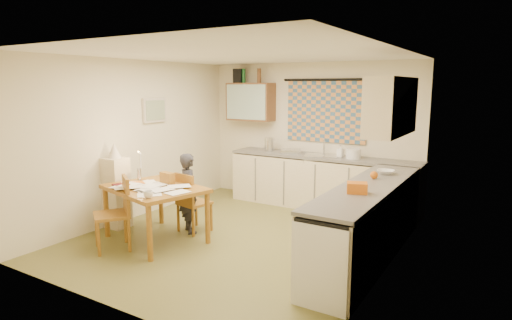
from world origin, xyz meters
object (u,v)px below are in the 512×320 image
Objects in this scene: stove at (330,258)px; chair_far at (194,213)px; counter_back at (322,183)px; person at (189,193)px; counter_right at (367,222)px; shelf_stand at (117,193)px; dining_table at (156,213)px.

stove is 2.60m from chair_far.
person is (-1.15, -2.13, 0.13)m from counter_back.
stove is (0.00, -1.23, -0.02)m from counter_right.
dining_table is at bearing -6.57° from shelf_stand.
counter_back is at bearing 78.42° from dining_table.
person reaches higher than stove.
person is at bearing -118.37° from counter_back.
stove is 0.82× the size of shelf_stand.
counter_right is 2.80m from dining_table.
counter_back is 2.19m from counter_right.
stove reaches higher than dining_table.
counter_right is at bearing 12.59° from shelf_stand.
counter_back reaches higher than stove.
person reaches higher than shelf_stand.
counter_right is 1.95× the size of dining_table.
counter_right is at bearing -160.96° from chair_far.
chair_far is 0.31m from person.
chair_far is at bearing 83.55° from dining_table.
counter_right is 3.40× the size of stove.
counter_back is 2.43m from person.
counter_right is 2.80× the size of shelf_stand.
dining_table is 1.31× the size of person.
stove is 0.99× the size of chair_far.
counter_back is at bearing 114.05° from stove.
person reaches higher than counter_right.
counter_back reaches higher than dining_table.
dining_table is 0.57m from person.
shelf_stand reaches higher than stove.
dining_table is (-2.65, -0.89, -0.07)m from counter_right.
chair_far is (-1.11, -2.09, -0.18)m from counter_back.
dining_table is 1.44× the size of shelf_stand.
counter_right is 3.37× the size of chair_far.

